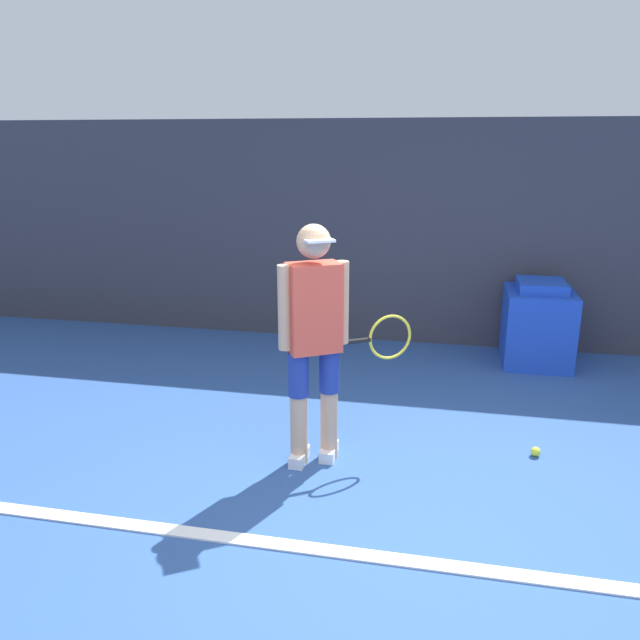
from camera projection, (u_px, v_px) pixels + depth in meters
name	position (u px, v px, depth m)	size (l,w,h in m)	color
ground_plane	(389.00, 532.00, 3.54)	(24.00, 24.00, 0.00)	#2D5193
back_wall	(425.00, 235.00, 6.59)	(24.00, 0.10, 2.36)	#383842
court_baseline	(384.00, 558.00, 3.32)	(21.60, 0.10, 0.01)	white
tennis_player	(316.00, 335.00, 4.11)	(0.83, 0.57, 1.64)	tan
tennis_ball	(536.00, 452.00, 4.39)	(0.07, 0.07, 0.07)	#D1E533
covered_chair	(538.00, 324.00, 6.15)	(0.64, 0.72, 0.84)	blue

